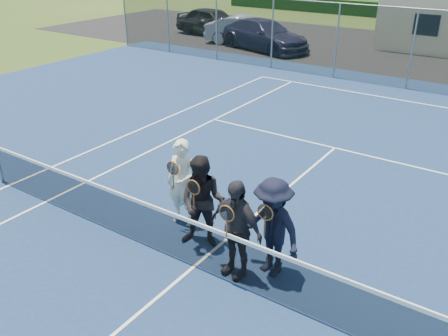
% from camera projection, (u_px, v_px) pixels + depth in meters
% --- Properties ---
extents(ground, '(220.00, 220.00, 0.00)m').
position_uv_depth(ground, '(442.00, 58.00, 23.30)').
color(ground, '#344A1A').
rests_on(ground, ground).
extents(court_surface, '(30.00, 30.00, 0.02)m').
position_uv_depth(court_surface, '(195.00, 267.00, 8.41)').
color(court_surface, navy).
rests_on(court_surface, ground).
extents(tarmac_carpark, '(40.00, 12.00, 0.01)m').
position_uv_depth(tarmac_carpark, '(363.00, 49.00, 25.33)').
color(tarmac_carpark, black).
rests_on(tarmac_carpark, ground).
extents(car_a, '(4.95, 2.35, 1.64)m').
position_uv_depth(car_a, '(213.00, 22.00, 28.51)').
color(car_a, black).
rests_on(car_a, ground).
extents(car_b, '(4.76, 2.61, 1.49)m').
position_uv_depth(car_b, '(246.00, 31.00, 26.12)').
color(car_b, gray).
rests_on(car_b, ground).
extents(car_c, '(5.65, 3.41, 1.53)m').
position_uv_depth(car_c, '(264.00, 35.00, 24.77)').
color(car_c, '#1B1A35').
rests_on(car_c, ground).
extents(court_markings, '(11.03, 23.83, 0.01)m').
position_uv_depth(court_markings, '(195.00, 266.00, 8.40)').
color(court_markings, white).
rests_on(court_markings, court_surface).
extents(tennis_net, '(11.68, 0.08, 1.10)m').
position_uv_depth(tennis_net, '(194.00, 242.00, 8.18)').
color(tennis_net, slate).
rests_on(tennis_net, ground).
extents(perimeter_fence, '(30.07, 0.07, 3.02)m').
position_uv_depth(perimeter_fence, '(412.00, 50.00, 17.80)').
color(perimeter_fence, slate).
rests_on(perimeter_fence, ground).
extents(player_a, '(0.72, 0.55, 1.80)m').
position_uv_depth(player_a, '(182.00, 183.00, 9.34)').
color(player_a, silver).
rests_on(player_a, court_surface).
extents(player_b, '(1.06, 0.94, 1.80)m').
position_uv_depth(player_b, '(203.00, 202.00, 8.64)').
color(player_b, black).
rests_on(player_b, court_surface).
extents(player_c, '(1.10, 0.56, 1.80)m').
position_uv_depth(player_c, '(236.00, 229.00, 7.85)').
color(player_c, '#27272D').
rests_on(player_c, court_surface).
extents(player_d, '(1.30, 0.94, 1.80)m').
position_uv_depth(player_d, '(272.00, 228.00, 7.88)').
color(player_d, black).
rests_on(player_d, court_surface).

